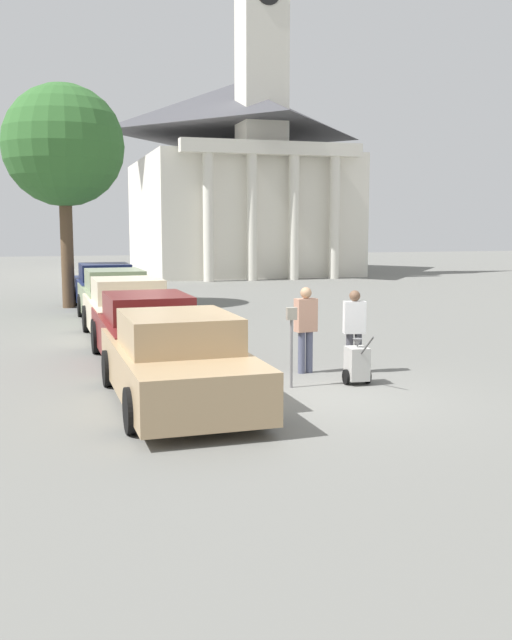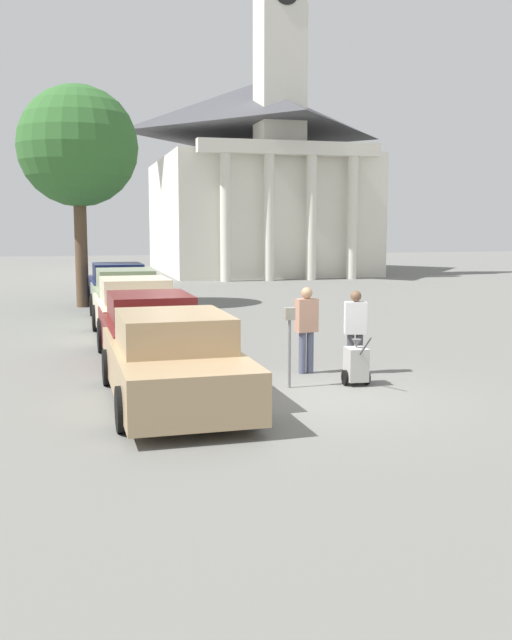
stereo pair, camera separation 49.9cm
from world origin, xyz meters
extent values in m
plane|color=slate|center=(0.00, 0.00, 0.00)|extent=(120.00, 120.00, 0.00)
cube|color=tan|center=(-2.29, 0.25, 0.56)|extent=(1.99, 5.02, 0.75)
cube|color=tan|center=(-2.29, 0.05, 1.21)|extent=(1.72, 2.12, 0.56)
cylinder|color=black|center=(-3.25, 1.78, 0.33)|extent=(0.19, 0.66, 0.66)
cylinder|color=black|center=(-1.37, 1.81, 0.33)|extent=(0.19, 0.66, 0.66)
cylinder|color=black|center=(-3.21, -1.31, 0.33)|extent=(0.19, 0.66, 0.66)
cylinder|color=black|center=(-1.33, -1.29, 0.33)|extent=(0.19, 0.66, 0.66)
cube|color=maroon|center=(-2.29, 3.73, 0.58)|extent=(1.91, 5.00, 0.76)
cube|color=maroon|center=(-2.29, 3.53, 1.22)|extent=(1.65, 2.11, 0.53)
cylinder|color=black|center=(-3.21, 5.25, 0.37)|extent=(0.19, 0.74, 0.74)
cylinder|color=black|center=(-1.41, 5.28, 0.37)|extent=(0.19, 0.74, 0.74)
cylinder|color=black|center=(-3.17, 2.17, 0.37)|extent=(0.19, 0.74, 0.74)
cylinder|color=black|center=(-1.36, 2.20, 0.37)|extent=(0.19, 0.74, 0.74)
cube|color=beige|center=(-2.29, 7.24, 0.59)|extent=(1.95, 4.81, 0.78)
cube|color=beige|center=(-2.29, 7.05, 1.27)|extent=(1.68, 2.03, 0.58)
cylinder|color=black|center=(-3.23, 8.71, 0.36)|extent=(0.19, 0.73, 0.73)
cylinder|color=black|center=(-1.39, 8.74, 0.36)|extent=(0.19, 0.73, 0.73)
cylinder|color=black|center=(-3.19, 5.74, 0.36)|extent=(0.19, 0.73, 0.73)
cylinder|color=black|center=(-1.35, 5.77, 0.36)|extent=(0.19, 0.73, 0.73)
cube|color=gray|center=(-2.29, 10.57, 0.60)|extent=(1.89, 5.18, 0.84)
cube|color=gray|center=(-2.29, 10.37, 1.30)|extent=(1.63, 2.19, 0.57)
cylinder|color=black|center=(-3.20, 12.16, 0.32)|extent=(0.19, 0.65, 0.65)
cylinder|color=black|center=(-1.42, 12.19, 0.32)|extent=(0.19, 0.65, 0.65)
cylinder|color=black|center=(-3.15, 8.96, 0.32)|extent=(0.19, 0.65, 0.65)
cylinder|color=black|center=(-1.38, 8.99, 0.32)|extent=(0.19, 0.65, 0.65)
cube|color=#19234C|center=(-2.29, 13.95, 0.61)|extent=(1.91, 4.91, 0.84)
cube|color=#19234C|center=(-2.29, 13.75, 1.32)|extent=(1.65, 2.08, 0.56)
cylinder|color=black|center=(-3.21, 15.45, 0.35)|extent=(0.19, 0.70, 0.70)
cylinder|color=black|center=(-1.41, 15.47, 0.35)|extent=(0.19, 0.70, 0.70)
cylinder|color=black|center=(-3.17, 12.42, 0.35)|extent=(0.19, 0.70, 0.70)
cylinder|color=black|center=(-1.37, 12.44, 0.35)|extent=(0.19, 0.70, 0.70)
cylinder|color=slate|center=(-0.12, 0.74, 0.61)|extent=(0.05, 0.05, 1.23)
cube|color=gray|center=(-0.12, 0.74, 1.34)|extent=(0.18, 0.09, 0.22)
cylinder|color=#515670|center=(0.66, 1.89, 0.41)|extent=(0.14, 0.14, 0.82)
cylinder|color=#515670|center=(0.49, 1.86, 0.41)|extent=(0.14, 0.14, 0.82)
cube|color=tan|center=(0.57, 1.88, 1.15)|extent=(0.45, 0.28, 0.65)
sphere|color=tan|center=(0.57, 1.88, 1.59)|extent=(0.22, 0.22, 0.22)
cylinder|color=#3F3F47|center=(1.56, 1.56, 0.40)|extent=(0.14, 0.14, 0.79)
cylinder|color=#3F3F47|center=(1.39, 1.59, 0.40)|extent=(0.14, 0.14, 0.79)
cube|color=silver|center=(1.47, 1.58, 1.11)|extent=(0.46, 0.30, 0.63)
sphere|color=brown|center=(1.47, 1.58, 1.53)|extent=(0.21, 0.21, 0.21)
cube|color=#B2B2AD|center=(1.12, 0.67, 0.38)|extent=(0.39, 0.46, 0.60)
cone|color=#59595B|center=(1.12, 0.67, 0.76)|extent=(0.18, 0.18, 0.16)
cylinder|color=#4C4C4C|center=(1.09, 0.20, 0.78)|extent=(0.07, 0.59, 0.43)
cylinder|color=black|center=(0.91, 0.68, 0.14)|extent=(0.07, 0.28, 0.28)
cylinder|color=black|center=(1.33, 0.65, 0.14)|extent=(0.07, 0.28, 0.28)
cube|color=silver|center=(7.48, 32.82, 3.46)|extent=(11.68, 14.13, 6.92)
pyramid|color=#424247|center=(7.48, 32.82, 10.03)|extent=(11.92, 14.42, 3.11)
cylinder|color=silver|center=(3.98, 25.15, 3.29)|extent=(0.56, 0.56, 6.57)
cylinder|color=silver|center=(6.31, 25.15, 3.29)|extent=(0.56, 0.56, 6.57)
cylinder|color=silver|center=(8.65, 25.15, 3.29)|extent=(0.56, 0.56, 6.57)
cylinder|color=silver|center=(10.99, 25.15, 3.29)|extent=(0.56, 0.56, 6.57)
cube|color=silver|center=(7.48, 25.15, 6.92)|extent=(9.93, 0.70, 0.70)
cube|color=silver|center=(7.48, 27.25, 12.06)|extent=(2.40, 2.40, 10.29)
cylinder|color=brown|center=(-3.47, 14.90, 1.93)|extent=(0.44, 0.44, 3.85)
sphere|color=#33662D|center=(-3.47, 14.90, 5.63)|extent=(4.18, 4.18, 4.18)
camera|label=1|loc=(-4.32, -11.05, 2.88)|focal=40.00mm
camera|label=2|loc=(-3.84, -11.19, 2.88)|focal=40.00mm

